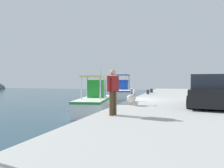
{
  "coord_description": "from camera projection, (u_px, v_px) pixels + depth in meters",
  "views": [
    {
      "loc": [
        -14.1,
        -3.15,
        2.13
      ],
      "look_at": [
        5.61,
        2.99,
        1.69
      ],
      "focal_mm": 34.65,
      "sensor_mm": 36.0,
      "label": 1
    }
  ],
  "objects": [
    {
      "name": "quay_pier",
      "position": [
        211.0,
        108.0,
        12.95
      ],
      "size": [
        36.0,
        10.0,
        0.8
      ],
      "primitive_type": "cube",
      "color": "#B2B2AD",
      "rests_on": "ground"
    },
    {
      "name": "fishing_boat_second",
      "position": [
        95.0,
        102.0,
        13.81
      ],
      "size": [
        5.28,
        2.48,
        3.15
      ],
      "color": "white",
      "rests_on": "ground"
    },
    {
      "name": "parked_car",
      "position": [
        209.0,
        92.0,
        10.5
      ],
      "size": [
        4.26,
        2.21,
        1.57
      ],
      "color": "black",
      "rests_on": "quay_pier"
    },
    {
      "name": "pelican",
      "position": [
        132.0,
        98.0,
        11.09
      ],
      "size": [
        0.96,
        0.53,
        0.82
      ],
      "color": "tan",
      "rests_on": "quay_pier"
    },
    {
      "name": "fishing_boat_third",
      "position": [
        124.0,
        92.0,
        24.84
      ],
      "size": [
        6.07,
        2.78,
        2.86
      ],
      "color": "white",
      "rests_on": "ground"
    },
    {
      "name": "mooring_bollard_second",
      "position": [
        148.0,
        92.0,
        19.48
      ],
      "size": [
        0.25,
        0.25,
        0.41
      ],
      "primitive_type": "cylinder",
      "color": "#333338",
      "rests_on": "quay_pier"
    },
    {
      "name": "mooring_bollard_nearest",
      "position": [
        133.0,
        97.0,
        13.2
      ],
      "size": [
        0.24,
        0.24,
        0.55
      ],
      "primitive_type": "cylinder",
      "color": "#333338",
      "rests_on": "quay_pier"
    },
    {
      "name": "mooring_bollard_third",
      "position": [
        151.0,
        91.0,
        22.09
      ],
      "size": [
        0.28,
        0.28,
        0.38
      ],
      "primitive_type": "cylinder",
      "color": "#333338",
      "rests_on": "quay_pier"
    },
    {
      "name": "fisherman_standing",
      "position": [
        113.0,
        90.0,
        8.01
      ],
      "size": [
        0.62,
        0.36,
        1.7
      ],
      "color": "#4C3823",
      "rests_on": "quay_pier"
    }
  ]
}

